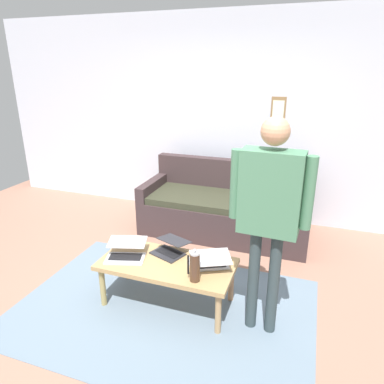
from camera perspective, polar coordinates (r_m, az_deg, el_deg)
name	(u,v)px	position (r m, az deg, el deg)	size (l,w,h in m)	color
ground_plane	(163,299)	(3.38, -4.83, -16.98)	(7.68, 7.68, 0.00)	#9C6D5A
area_rug	(164,308)	(3.27, -4.65, -18.39)	(2.57, 1.76, 0.01)	slate
back_wall	(226,119)	(4.84, 5.55, 11.75)	(7.04, 0.11, 2.70)	silver
couch	(226,209)	(4.47, 5.49, -2.85)	(2.06, 0.86, 0.88)	#3A2B2D
coffee_table	(167,267)	(3.13, -4.08, -12.06)	(1.17, 0.56, 0.42)	tan
laptop_left	(170,249)	(3.23, -3.60, -9.23)	(0.36, 0.37, 0.12)	#28282D
laptop_center	(126,253)	(3.21, -10.73, -9.67)	(0.42, 0.40, 0.12)	silver
laptop_right	(209,261)	(3.03, 2.79, -11.21)	(0.44, 0.44, 0.14)	silver
french_press	(195,266)	(2.80, 0.45, -12.00)	(0.10, 0.08, 0.28)	#4C3323
person_standing	(270,203)	(2.57, 12.54, -1.78)	(0.60, 0.22, 1.71)	#313F42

